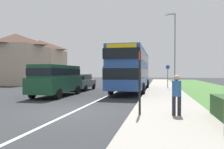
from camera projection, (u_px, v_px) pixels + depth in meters
The scene contains 11 objects.
ground_plane at pixel (72, 112), 9.38m from camera, with size 120.00×120.00×0.00m, color #2D3033.
lane_marking_centre at pixel (111, 94), 17.20m from camera, with size 0.14×60.00×0.01m, color silver.
pavement_near_side at pixel (166, 97), 14.35m from camera, with size 3.20×68.00×0.12m, color #9E998E.
double_decker_bus at pixel (132, 68), 19.40m from camera, with size 2.80×11.24×3.70m.
parked_van_dark_green at pixel (57, 78), 15.54m from camera, with size 2.11×5.28×2.26m.
parked_car_grey at pixel (81, 81), 20.62m from camera, with size 2.01×4.00×1.57m.
pedestrian_at_stop at pixel (177, 93), 8.13m from camera, with size 0.34×0.34×1.67m.
bus_stop_sign at pixel (140, 78), 8.28m from camera, with size 0.09×0.52×2.60m.
cycle_route_sign at pixel (168, 75), 23.10m from camera, with size 0.44×0.08×2.52m.
street_lamp_mid at pixel (174, 46), 23.45m from camera, with size 1.14×0.20×8.21m.
house_terrace_far_side at pixel (29, 60), 33.04m from camera, with size 7.17×12.59×7.17m.
Camera 1 is at (3.70, -8.77, 1.78)m, focal length 34.19 mm.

